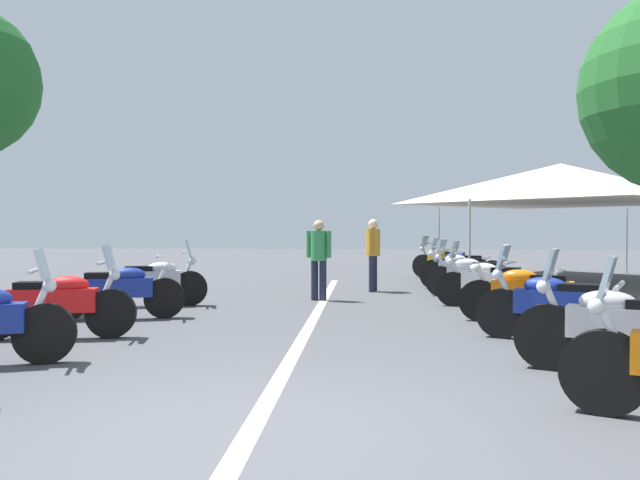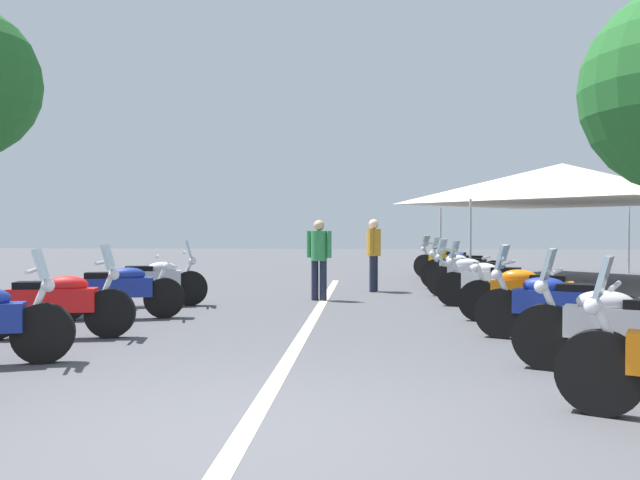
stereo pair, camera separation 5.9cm
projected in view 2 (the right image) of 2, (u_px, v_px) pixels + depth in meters
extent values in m
plane|color=#4C4C51|center=(242.00, 436.00, 4.29)|extent=(80.00, 80.00, 0.00)
cube|color=beige|center=(306.00, 330.00, 8.78)|extent=(16.85, 0.16, 0.01)
cylinder|color=black|center=(43.00, 333.00, 6.62)|extent=(0.34, 0.65, 0.63)
cylinder|color=silver|center=(37.00, 305.00, 6.60)|extent=(0.16, 0.30, 0.58)
cylinder|color=silver|center=(32.00, 271.00, 6.58)|extent=(0.60, 0.24, 0.04)
sphere|color=silver|center=(48.00, 286.00, 6.63)|extent=(0.14, 0.14, 0.14)
cube|color=silver|center=(41.00, 264.00, 6.60)|extent=(0.38, 0.23, 0.32)
cylinder|color=black|center=(110.00, 313.00, 8.17)|extent=(0.26, 0.65, 0.64)
cube|color=red|center=(53.00, 300.00, 8.09)|extent=(0.48, 1.11, 0.30)
ellipsoid|color=red|center=(67.00, 284.00, 8.11)|extent=(0.35, 0.56, 0.22)
cube|color=black|center=(35.00, 286.00, 8.06)|extent=(0.34, 0.52, 0.12)
cylinder|color=silver|center=(105.00, 290.00, 8.16)|extent=(0.12, 0.30, 0.58)
cylinder|color=silver|center=(102.00, 262.00, 8.15)|extent=(0.62, 0.15, 0.04)
sphere|color=silver|center=(114.00, 275.00, 8.17)|extent=(0.14, 0.14, 0.14)
cylinder|color=silver|center=(23.00, 320.00, 8.22)|extent=(0.18, 0.56, 0.08)
cube|color=silver|center=(108.00, 257.00, 8.16)|extent=(0.38, 0.19, 0.32)
cylinder|color=black|center=(164.00, 298.00, 9.99)|extent=(0.32, 0.65, 0.64)
cylinder|color=black|center=(67.00, 300.00, 9.68)|extent=(0.32, 0.65, 0.64)
cube|color=navy|center=(116.00, 287.00, 9.83)|extent=(0.58, 1.14, 0.30)
ellipsoid|color=navy|center=(128.00, 274.00, 9.87)|extent=(0.40, 0.57, 0.22)
cube|color=black|center=(101.00, 276.00, 9.78)|extent=(0.39, 0.53, 0.12)
cylinder|color=silver|center=(160.00, 279.00, 9.97)|extent=(0.15, 0.30, 0.58)
cylinder|color=silver|center=(158.00, 256.00, 9.96)|extent=(0.61, 0.21, 0.04)
sphere|color=silver|center=(167.00, 266.00, 9.99)|extent=(0.14, 0.14, 0.14)
cylinder|color=silver|center=(89.00, 304.00, 9.92)|extent=(0.23, 0.55, 0.08)
cylinder|color=black|center=(190.00, 288.00, 11.59)|extent=(0.30, 0.65, 0.64)
cylinder|color=black|center=(113.00, 290.00, 11.34)|extent=(0.30, 0.65, 0.64)
cube|color=silver|center=(152.00, 279.00, 11.46)|extent=(0.54, 1.07, 0.30)
ellipsoid|color=silver|center=(162.00, 268.00, 11.49)|extent=(0.39, 0.57, 0.22)
cube|color=black|center=(139.00, 269.00, 11.41)|extent=(0.38, 0.53, 0.12)
cylinder|color=silver|center=(187.00, 272.00, 11.57)|extent=(0.14, 0.30, 0.58)
cylinder|color=silver|center=(184.00, 252.00, 11.56)|extent=(0.61, 0.20, 0.04)
sphere|color=silver|center=(193.00, 261.00, 11.59)|extent=(0.14, 0.14, 0.14)
cylinder|color=silver|center=(130.00, 294.00, 11.56)|extent=(0.22, 0.55, 0.08)
cube|color=silver|center=(189.00, 249.00, 11.57)|extent=(0.38, 0.21, 0.32)
cylinder|color=black|center=(600.00, 372.00, 4.78)|extent=(0.41, 0.64, 0.65)
cylinder|color=silver|center=(609.00, 334.00, 4.74)|extent=(0.19, 0.29, 0.58)
cylinder|color=silver|center=(615.00, 286.00, 4.72)|extent=(0.58, 0.31, 0.04)
sphere|color=silver|center=(593.00, 306.00, 4.80)|extent=(0.14, 0.14, 0.14)
cube|color=silver|center=(604.00, 276.00, 4.76)|extent=(0.38, 0.27, 0.32)
cylinder|color=black|center=(546.00, 337.00, 6.32)|extent=(0.40, 0.66, 0.66)
cube|color=silver|center=(626.00, 324.00, 5.97)|extent=(0.70, 1.11, 0.30)
ellipsoid|color=silver|center=(605.00, 302.00, 6.06)|extent=(0.45, 0.58, 0.22)
cylinder|color=silver|center=(553.00, 307.00, 6.28)|extent=(0.18, 0.29, 0.58)
cylinder|color=silver|center=(557.00, 271.00, 6.26)|extent=(0.58, 0.29, 0.04)
sphere|color=silver|center=(541.00, 287.00, 6.33)|extent=(0.14, 0.14, 0.14)
cube|color=silver|center=(549.00, 264.00, 6.30)|extent=(0.38, 0.26, 0.32)
cylinder|color=black|center=(500.00, 313.00, 8.15)|extent=(0.40, 0.64, 0.64)
cylinder|color=black|center=(623.00, 321.00, 7.45)|extent=(0.40, 0.64, 0.64)
cube|color=navy|center=(559.00, 303.00, 7.79)|extent=(0.71, 1.11, 0.30)
ellipsoid|color=navy|center=(544.00, 286.00, 7.88)|extent=(0.45, 0.58, 0.22)
cube|color=black|center=(578.00, 289.00, 7.68)|extent=(0.44, 0.54, 0.12)
cylinder|color=silver|center=(505.00, 290.00, 8.11)|extent=(0.19, 0.29, 0.58)
cylinder|color=silver|center=(509.00, 263.00, 8.08)|extent=(0.58, 0.30, 0.04)
sphere|color=silver|center=(497.00, 275.00, 8.16)|extent=(0.14, 0.14, 0.14)
cylinder|color=silver|center=(595.00, 330.00, 7.43)|extent=(0.30, 0.53, 0.08)
cube|color=silver|center=(502.00, 257.00, 8.12)|extent=(0.38, 0.26, 0.32)
cylinder|color=black|center=(479.00, 301.00, 9.63)|extent=(0.34, 0.64, 0.63)
cylinder|color=black|center=(588.00, 305.00, 9.03)|extent=(0.34, 0.64, 0.63)
cube|color=orange|center=(532.00, 291.00, 9.33)|extent=(0.64, 1.18, 0.30)
ellipsoid|color=orange|center=(519.00, 277.00, 9.40)|extent=(0.42, 0.58, 0.22)
cube|color=black|center=(548.00, 279.00, 9.24)|extent=(0.40, 0.54, 0.12)
cylinder|color=silver|center=(483.00, 281.00, 9.60)|extent=(0.16, 0.30, 0.58)
cylinder|color=silver|center=(486.00, 258.00, 9.58)|extent=(0.60, 0.24, 0.04)
sphere|color=silver|center=(476.00, 268.00, 9.64)|extent=(0.14, 0.14, 0.14)
cylinder|color=silver|center=(564.00, 312.00, 8.99)|extent=(0.25, 0.55, 0.08)
cylinder|color=black|center=(453.00, 289.00, 11.49)|extent=(0.36, 0.64, 0.63)
cylinder|color=black|center=(535.00, 292.00, 10.87)|extent=(0.36, 0.64, 0.63)
cube|color=white|center=(493.00, 281.00, 11.18)|extent=(0.66, 1.10, 0.30)
ellipsoid|color=white|center=(483.00, 269.00, 11.25)|extent=(0.43, 0.58, 0.22)
cube|color=black|center=(506.00, 271.00, 11.08)|extent=(0.42, 0.54, 0.12)
cylinder|color=silver|center=(457.00, 273.00, 11.46)|extent=(0.17, 0.30, 0.58)
cylinder|color=silver|center=(459.00, 253.00, 11.43)|extent=(0.59, 0.27, 0.04)
sphere|color=silver|center=(451.00, 262.00, 11.50)|extent=(0.14, 0.14, 0.14)
cylinder|color=silver|center=(516.00, 298.00, 10.83)|extent=(0.28, 0.54, 0.08)
cube|color=silver|center=(455.00, 249.00, 11.47)|extent=(0.38, 0.25, 0.32)
cylinder|color=black|center=(441.00, 281.00, 13.20)|extent=(0.42, 0.63, 0.64)
cylinder|color=black|center=(514.00, 285.00, 12.38)|extent=(0.42, 0.63, 0.64)
cube|color=silver|center=(477.00, 274.00, 12.79)|extent=(0.79, 1.15, 0.30)
ellipsoid|color=silver|center=(468.00, 264.00, 12.88)|extent=(0.47, 0.58, 0.22)
cube|color=black|center=(487.00, 265.00, 12.67)|extent=(0.46, 0.55, 0.12)
cylinder|color=silver|center=(444.00, 267.00, 13.16)|extent=(0.20, 0.29, 0.58)
cylinder|color=silver|center=(446.00, 250.00, 13.13)|extent=(0.57, 0.33, 0.04)
sphere|color=silver|center=(439.00, 257.00, 13.21)|extent=(0.14, 0.14, 0.14)
cylinder|color=silver|center=(496.00, 289.00, 12.40)|extent=(0.33, 0.52, 0.08)
cube|color=silver|center=(442.00, 246.00, 13.17)|extent=(0.37, 0.28, 0.32)
cylinder|color=black|center=(434.00, 275.00, 14.90)|extent=(0.41, 0.64, 0.65)
cylinder|color=black|center=(496.00, 277.00, 14.16)|extent=(0.41, 0.64, 0.65)
cube|color=silver|center=(464.00, 268.00, 14.52)|extent=(0.74, 1.11, 0.30)
ellipsoid|color=silver|center=(457.00, 259.00, 14.61)|extent=(0.46, 0.58, 0.22)
cube|color=black|center=(474.00, 261.00, 14.41)|extent=(0.45, 0.55, 0.12)
cylinder|color=silver|center=(437.00, 262.00, 14.86)|extent=(0.19, 0.29, 0.58)
cylinder|color=silver|center=(438.00, 247.00, 14.83)|extent=(0.57, 0.31, 0.04)
sphere|color=silver|center=(432.00, 254.00, 14.91)|extent=(0.14, 0.14, 0.14)
cylinder|color=silver|center=(480.00, 282.00, 14.15)|extent=(0.32, 0.53, 0.08)
cylinder|color=black|center=(435.00, 271.00, 16.46)|extent=(0.35, 0.63, 0.62)
cylinder|color=black|center=(493.00, 273.00, 15.85)|extent=(0.35, 0.63, 0.62)
cube|color=navy|center=(464.00, 265.00, 16.15)|extent=(0.65, 1.15, 0.30)
ellipsoid|color=navy|center=(457.00, 257.00, 16.22)|extent=(0.42, 0.58, 0.22)
cube|color=black|center=(472.00, 258.00, 16.06)|extent=(0.41, 0.54, 0.12)
cylinder|color=silver|center=(437.00, 260.00, 16.43)|extent=(0.17, 0.30, 0.58)
cylinder|color=silver|center=(439.00, 246.00, 16.41)|extent=(0.60, 0.25, 0.04)
sphere|color=silver|center=(433.00, 252.00, 16.47)|extent=(0.14, 0.14, 0.14)
cylinder|color=silver|center=(480.00, 277.00, 15.81)|extent=(0.27, 0.54, 0.08)
cube|color=silver|center=(436.00, 243.00, 16.44)|extent=(0.38, 0.24, 0.32)
cylinder|color=black|center=(425.00, 266.00, 18.24)|extent=(0.47, 0.64, 0.67)
cylinder|color=black|center=(474.00, 268.00, 17.36)|extent=(0.47, 0.64, 0.67)
cube|color=#EAB214|center=(449.00, 261.00, 17.79)|extent=(0.84, 1.11, 0.30)
ellipsoid|color=#EAB214|center=(443.00, 253.00, 17.90)|extent=(0.50, 0.58, 0.22)
cube|color=black|center=(456.00, 254.00, 17.66)|extent=(0.47, 0.54, 0.12)
cylinder|color=silver|center=(427.00, 256.00, 18.20)|extent=(0.21, 0.28, 0.58)
cylinder|color=silver|center=(428.00, 243.00, 18.17)|extent=(0.55, 0.36, 0.04)
sphere|color=silver|center=(423.00, 249.00, 18.26)|extent=(0.14, 0.14, 0.14)
cylinder|color=silver|center=(461.00, 272.00, 17.39)|extent=(0.36, 0.51, 0.08)
cube|color=silver|center=(426.00, 241.00, 18.21)|extent=(0.37, 0.29, 0.32)
cube|color=orange|center=(36.00, 317.00, 10.03)|extent=(0.36, 0.36, 0.03)
cone|color=orange|center=(36.00, 298.00, 10.02)|extent=(0.26, 0.26, 0.60)
cylinder|color=white|center=(36.00, 296.00, 10.02)|extent=(0.19, 0.19, 0.07)
cylinder|color=#1E2338|center=(323.00, 281.00, 12.41)|extent=(0.14, 0.14, 0.78)
cylinder|color=#1E2338|center=(315.00, 280.00, 12.48)|extent=(0.14, 0.14, 0.78)
cylinder|color=#338C4C|center=(319.00, 246.00, 12.44)|extent=(0.32, 0.32, 0.59)
cylinder|color=#338C4C|center=(329.00, 244.00, 12.34)|extent=(0.09, 0.09, 0.53)
cylinder|color=#338C4C|center=(309.00, 244.00, 12.53)|extent=(0.09, 0.09, 0.53)
sphere|color=#D8AD84|center=(319.00, 225.00, 12.43)|extent=(0.21, 0.21, 0.21)
cylinder|color=#1E2338|center=(373.00, 274.00, 14.10)|extent=(0.14, 0.14, 0.81)
cylinder|color=#1E2338|center=(375.00, 273.00, 14.27)|extent=(0.14, 0.14, 0.81)
cylinder|color=orange|center=(374.00, 242.00, 14.17)|extent=(0.32, 0.32, 0.60)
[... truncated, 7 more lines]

